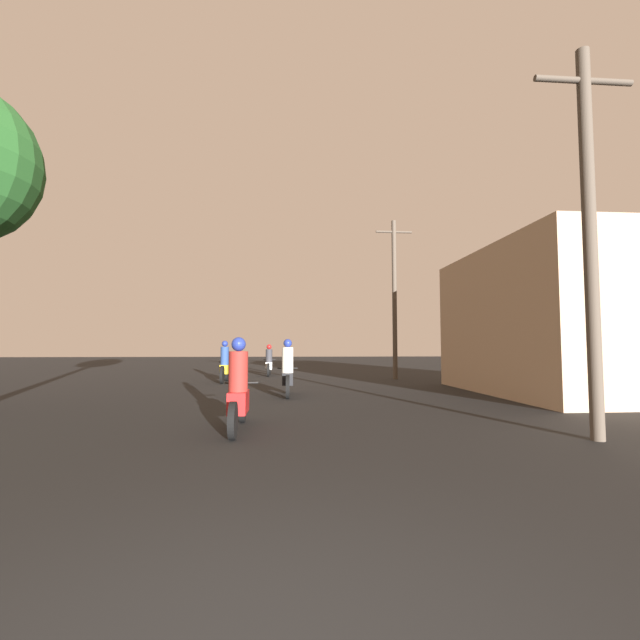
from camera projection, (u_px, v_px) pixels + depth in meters
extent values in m
cylinder|color=black|center=(243.00, 407.00, 7.93)|extent=(0.10, 0.57, 0.57)
cylinder|color=black|center=(233.00, 420.00, 6.45)|extent=(0.10, 0.57, 0.57)
cube|color=red|center=(238.00, 402.00, 7.21)|extent=(0.30, 0.73, 0.36)
cylinder|color=black|center=(242.00, 383.00, 7.70)|extent=(0.60, 0.04, 0.04)
cylinder|color=maroon|center=(238.00, 371.00, 7.17)|extent=(0.32, 0.32, 0.67)
sphere|color=navy|center=(239.00, 344.00, 7.19)|extent=(0.24, 0.24, 0.24)
cylinder|color=black|center=(287.00, 383.00, 12.90)|extent=(0.10, 0.64, 0.64)
cylinder|color=black|center=(288.00, 387.00, 11.50)|extent=(0.10, 0.64, 0.64)
cube|color=black|center=(288.00, 379.00, 12.21)|extent=(0.30, 0.76, 0.34)
cylinder|color=black|center=(287.00, 368.00, 12.68)|extent=(0.60, 0.04, 0.04)
cylinder|color=silver|center=(288.00, 360.00, 12.17)|extent=(0.32, 0.32, 0.72)
sphere|color=navy|center=(288.00, 343.00, 12.20)|extent=(0.24, 0.24, 0.24)
cylinder|color=black|center=(227.00, 373.00, 17.54)|extent=(0.10, 0.68, 0.68)
cylinder|color=black|center=(222.00, 375.00, 16.21)|extent=(0.10, 0.68, 0.68)
cube|color=gold|center=(225.00, 369.00, 16.88)|extent=(0.30, 0.77, 0.35)
cylinder|color=black|center=(226.00, 362.00, 17.33)|extent=(0.60, 0.04, 0.04)
cylinder|color=navy|center=(225.00, 356.00, 16.84)|extent=(0.32, 0.32, 0.71)
sphere|color=navy|center=(225.00, 344.00, 16.87)|extent=(0.24, 0.24, 0.24)
cylinder|color=black|center=(270.00, 368.00, 21.51)|extent=(0.10, 0.63, 0.63)
cylinder|color=black|center=(268.00, 370.00, 20.11)|extent=(0.10, 0.63, 0.63)
cube|color=silver|center=(269.00, 366.00, 20.82)|extent=(0.30, 0.92, 0.34)
cylinder|color=black|center=(269.00, 360.00, 21.30)|extent=(0.60, 0.04, 0.04)
cylinder|color=#2D2D33|center=(269.00, 356.00, 20.76)|extent=(0.32, 0.32, 0.62)
sphere|color=#A51919|center=(269.00, 347.00, 20.79)|extent=(0.24, 0.24, 0.24)
cube|color=tan|center=(577.00, 321.00, 12.92)|extent=(5.83, 7.11, 4.35)
cylinder|color=#4C4238|center=(590.00, 240.00, 6.55)|extent=(0.20, 0.20, 6.07)
cylinder|color=#4C4238|center=(584.00, 81.00, 6.71)|extent=(1.60, 0.10, 0.10)
cylinder|color=#4C4238|center=(395.00, 299.00, 18.71)|extent=(0.20, 0.20, 6.98)
cylinder|color=#4C4238|center=(394.00, 232.00, 18.89)|extent=(1.60, 0.10, 0.10)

